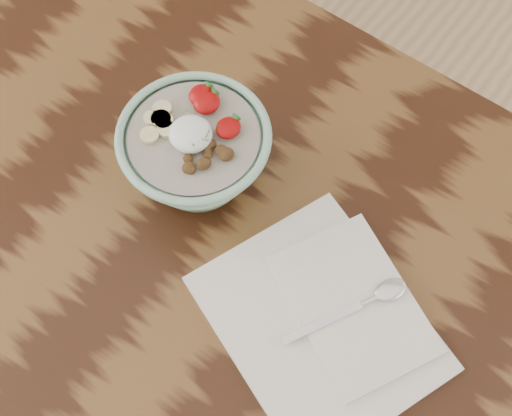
{
  "coord_description": "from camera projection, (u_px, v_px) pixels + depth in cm",
  "views": [
    {
      "loc": [
        33.37,
        -25.18,
        162.32
      ],
      "look_at": [
        10.97,
        5.24,
        86.79
      ],
      "focal_mm": 50.0,
      "sensor_mm": 36.0,
      "label": 1
    }
  ],
  "objects": [
    {
      "name": "table",
      "position": [
        175.0,
        258.0,
        1.04
      ],
      "size": [
        160.0,
        90.0,
        75.0
      ],
      "color": "black",
      "rests_on": "ground"
    },
    {
      "name": "breakfast_bowl",
      "position": [
        196.0,
        152.0,
        0.94
      ],
      "size": [
        20.0,
        20.0,
        13.37
      ],
      "rotation": [
        0.0,
        0.0,
        -0.39
      ],
      "color": "#8EBFA2",
      "rests_on": "table"
    },
    {
      "name": "napkin",
      "position": [
        326.0,
        319.0,
        0.9
      ],
      "size": [
        35.22,
        32.07,
        1.77
      ],
      "rotation": [
        0.0,
        0.0,
        -0.37
      ],
      "color": "white",
      "rests_on": "table"
    },
    {
      "name": "spoon",
      "position": [
        374.0,
        298.0,
        0.9
      ],
      "size": [
        9.9,
        16.35,
        0.91
      ],
      "rotation": [
        0.0,
        0.0,
        -0.49
      ],
      "color": "silver",
      "rests_on": "napkin"
    }
  ]
}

